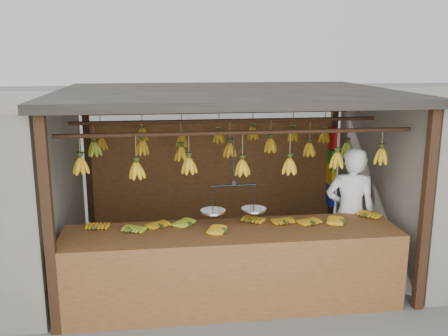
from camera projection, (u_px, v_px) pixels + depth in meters
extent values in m
plane|color=#5B5B57|center=(227.00, 264.00, 6.93)|extent=(80.00, 80.00, 0.00)
cube|color=black|center=(49.00, 229.00, 4.97)|extent=(0.10, 0.10, 2.30)
cube|color=black|center=(426.00, 212.00, 5.48)|extent=(0.10, 0.10, 2.30)
cube|color=black|center=(89.00, 164.00, 7.86)|extent=(0.10, 0.10, 2.30)
cube|color=black|center=(333.00, 157.00, 8.37)|extent=(0.10, 0.10, 2.30)
cube|color=black|center=(227.00, 94.00, 6.40)|extent=(4.30, 3.30, 0.10)
cylinder|color=black|center=(239.00, 133.00, 5.51)|extent=(4.00, 0.05, 0.05)
cylinder|color=black|center=(227.00, 121.00, 6.48)|extent=(4.00, 0.05, 0.05)
cylinder|color=black|center=(218.00, 112.00, 7.44)|extent=(4.00, 0.05, 0.05)
cube|color=brown|center=(214.00, 175.00, 8.17)|extent=(4.00, 0.06, 1.80)
cube|color=brown|center=(232.00, 233.00, 5.66)|extent=(3.82, 0.85, 0.08)
cube|color=brown|center=(238.00, 283.00, 5.34)|extent=(3.82, 0.04, 0.90)
cube|color=black|center=(65.00, 295.00, 5.17)|extent=(0.07, 0.07, 0.82)
cube|color=black|center=(395.00, 275.00, 5.63)|extent=(0.07, 0.07, 0.82)
cube|color=black|center=(76.00, 265.00, 5.89)|extent=(0.07, 0.07, 0.82)
cube|color=black|center=(368.00, 250.00, 6.35)|extent=(0.07, 0.07, 0.82)
ellipsoid|color=#C39014|center=(96.00, 229.00, 5.62)|extent=(0.21, 0.26, 0.06)
ellipsoid|color=#92A523|center=(130.00, 231.00, 5.53)|extent=(0.26, 0.29, 0.06)
ellipsoid|color=#C39014|center=(162.00, 227.00, 5.67)|extent=(0.28, 0.30, 0.06)
ellipsoid|color=#92A523|center=(191.00, 224.00, 5.76)|extent=(0.30, 0.29, 0.06)
ellipsoid|color=#C39014|center=(224.00, 230.00, 5.55)|extent=(0.29, 0.25, 0.06)
ellipsoid|color=#C39014|center=(250.00, 221.00, 5.85)|extent=(0.28, 0.30, 0.06)
ellipsoid|color=#C39014|center=(286.00, 223.00, 5.79)|extent=(0.22, 0.27, 0.06)
ellipsoid|color=#C39014|center=(314.00, 224.00, 5.77)|extent=(0.25, 0.29, 0.06)
ellipsoid|color=#C39014|center=(343.00, 221.00, 5.85)|extent=(0.29, 0.26, 0.06)
ellipsoid|color=#C39014|center=(366.00, 216.00, 6.04)|extent=(0.30, 0.29, 0.06)
ellipsoid|color=#C39014|center=(81.00, 166.00, 5.41)|extent=(0.16, 0.16, 0.28)
ellipsoid|color=#C39014|center=(137.00, 171.00, 5.41)|extent=(0.16, 0.16, 0.28)
ellipsoid|color=#C39014|center=(189.00, 166.00, 5.56)|extent=(0.16, 0.16, 0.28)
ellipsoid|color=#C39014|center=(242.00, 168.00, 5.66)|extent=(0.16, 0.16, 0.28)
ellipsoid|color=#C39014|center=(289.00, 166.00, 5.67)|extent=(0.16, 0.16, 0.28)
ellipsoid|color=#C39014|center=(337.00, 160.00, 5.77)|extent=(0.16, 0.16, 0.28)
ellipsoid|color=#C39014|center=(381.00, 157.00, 5.84)|extent=(0.16, 0.16, 0.28)
ellipsoid|color=#92A523|center=(94.00, 149.00, 6.35)|extent=(0.16, 0.16, 0.28)
ellipsoid|color=#C39014|center=(142.00, 148.00, 6.42)|extent=(0.16, 0.16, 0.28)
ellipsoid|color=#C39014|center=(181.00, 154.00, 6.47)|extent=(0.16, 0.16, 0.28)
ellipsoid|color=#C39014|center=(230.00, 150.00, 6.53)|extent=(0.16, 0.16, 0.28)
ellipsoid|color=#C39014|center=(270.00, 145.00, 6.61)|extent=(0.16, 0.16, 0.28)
ellipsoid|color=#C39014|center=(309.00, 150.00, 6.74)|extent=(0.16, 0.16, 0.28)
ellipsoid|color=#92A523|center=(347.00, 149.00, 6.82)|extent=(0.16, 0.16, 0.28)
ellipsoid|color=#C39014|center=(101.00, 144.00, 7.29)|extent=(0.16, 0.16, 0.28)
ellipsoid|color=#C39014|center=(143.00, 134.00, 7.42)|extent=(0.16, 0.16, 0.28)
ellipsoid|color=#C39014|center=(182.00, 141.00, 7.45)|extent=(0.16, 0.16, 0.28)
ellipsoid|color=#C39014|center=(219.00, 137.00, 7.58)|extent=(0.16, 0.16, 0.28)
ellipsoid|color=#C39014|center=(253.00, 134.00, 7.63)|extent=(0.16, 0.16, 0.28)
ellipsoid|color=#C39014|center=(293.00, 135.00, 7.73)|extent=(0.16, 0.16, 0.28)
ellipsoid|color=#C39014|center=(324.00, 137.00, 7.72)|extent=(0.16, 0.16, 0.28)
cylinder|color=black|center=(234.00, 159.00, 5.57)|extent=(0.02, 0.02, 0.60)
cylinder|color=black|center=(234.00, 185.00, 5.64)|extent=(0.52, 0.04, 0.02)
cylinder|color=silver|center=(213.00, 212.00, 5.67)|extent=(0.28, 0.28, 0.02)
cylinder|color=silver|center=(254.00, 210.00, 5.74)|extent=(0.28, 0.28, 0.02)
imported|color=white|center=(350.00, 214.00, 6.35)|extent=(0.71, 0.55, 1.73)
cube|color=red|center=(333.00, 139.00, 8.14)|extent=(0.08, 0.26, 0.34)
cube|color=#199926|center=(332.00, 160.00, 8.22)|extent=(0.08, 0.26, 0.34)
cube|color=yellow|center=(331.00, 174.00, 8.28)|extent=(0.08, 0.26, 0.34)
cube|color=#1426BF|center=(330.00, 195.00, 8.36)|extent=(0.08, 0.26, 0.34)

